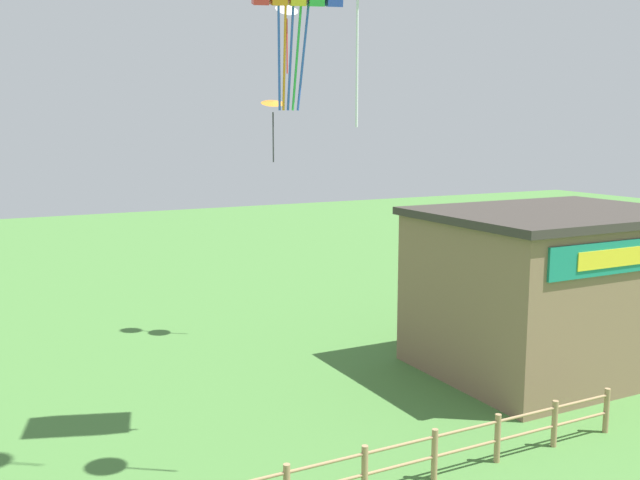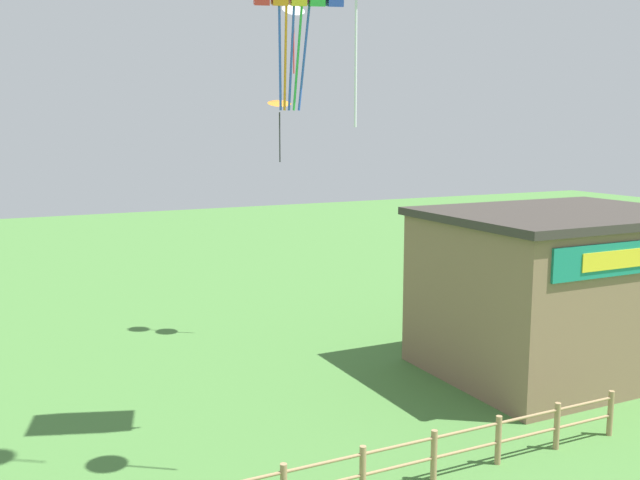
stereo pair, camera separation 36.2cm
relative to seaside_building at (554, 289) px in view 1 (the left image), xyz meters
The scene contains 4 objects.
wooden_fence 10.62m from the seaside_building, 155.46° to the right, with size 14.22×0.14×1.15m.
seaside_building is the anchor object (origin of this frame).
kite_orange_delta 11.19m from the seaside_building, 132.80° to the left, with size 1.01×1.00×2.23m.
kite_white_delta 12.75m from the seaside_building, 131.34° to the left, with size 0.87×0.79×2.40m.
Camera 1 is at (-7.11, -5.36, 7.54)m, focal length 40.00 mm.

